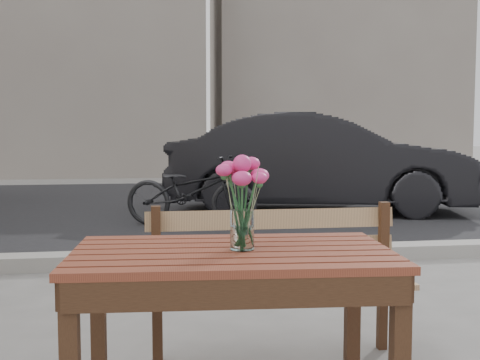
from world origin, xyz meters
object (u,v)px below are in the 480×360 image
at_px(main_table, 232,281).
at_px(main_vase, 242,191).
at_px(parked_car, 320,163).
at_px(bicycle, 191,191).

bearing_deg(main_table, main_vase, -1.10).
height_order(parked_car, bicycle, parked_car).
xyz_separation_m(parked_car, bicycle, (-1.85, -1.03, -0.26)).
bearing_deg(bicycle, main_table, -159.33).
distance_m(main_table, main_vase, 0.33).
bearing_deg(bicycle, parked_car, -37.99).
bearing_deg(bicycle, main_vase, -158.92).
bearing_deg(parked_car, main_vase, 174.43).
distance_m(main_vase, bicycle, 4.92).
xyz_separation_m(main_table, main_vase, (0.03, -0.00, 0.32)).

